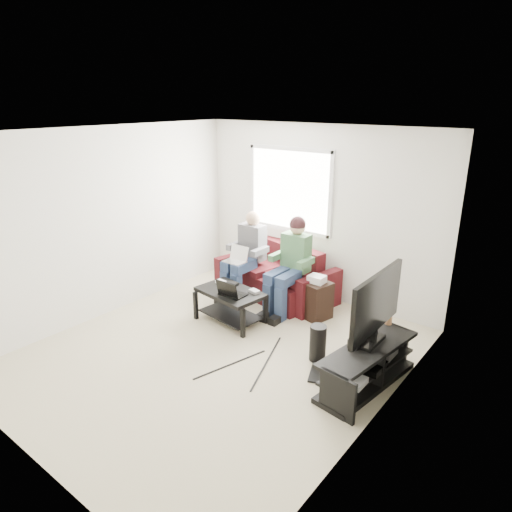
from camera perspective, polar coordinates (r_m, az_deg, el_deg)
The scene contains 26 objects.
floor at distance 5.69m, azimuth -4.84°, elevation -11.96°, with size 4.50×4.50×0.00m, color beige.
ceiling at distance 4.89m, azimuth -5.72°, elevation 15.14°, with size 4.50×4.50×0.00m, color white.
wall_back at distance 6.88m, azimuth 7.68°, elevation 5.26°, with size 4.50×4.50×0.00m, color silver.
wall_front at distance 3.95m, azimuth -28.31°, elevation -7.77°, with size 4.50×4.50×0.00m, color silver.
wall_left at distance 6.62m, azimuth -18.03°, elevation 3.92°, with size 4.50×4.50×0.00m, color silver.
wall_right at distance 4.12m, azimuth 15.62°, elevation -4.96°, with size 4.50×4.50×0.00m, color silver.
window at distance 7.06m, azimuth 4.19°, elevation 8.23°, with size 1.48×0.04×1.28m.
sofa at distance 7.05m, azimuth 2.74°, elevation -2.82°, with size 1.85×1.07×0.79m.
person_left at distance 6.92m, azimuth -1.26°, elevation 0.50°, with size 0.40×0.70×1.32m.
person_right at distance 6.46m, azimuth 4.35°, elevation -0.36°, with size 0.40×0.71×1.37m.
laptop_silver at distance 6.75m, azimuth -2.57°, elevation -0.26°, with size 0.32×0.22×0.24m, color silver, non-canonical shape.
coffee_table at distance 6.27m, azimuth -3.23°, elevation -5.36°, with size 0.97×0.67×0.46m.
laptop_black at distance 6.05m, azimuth -2.91°, elevation -3.83°, with size 0.34×0.24×0.24m, color black, non-canonical shape.
controller_a at distance 6.47m, azimuth -4.43°, elevation -3.24°, with size 0.14×0.09×0.04m, color silver.
controller_b at distance 6.40m, azimuth -2.87°, elevation -3.47°, with size 0.14×0.09×0.04m, color black.
controller_c at distance 6.14m, azimuth -0.22°, elevation -4.44°, with size 0.14×0.09×0.04m, color gray.
tv_stand at distance 5.16m, azimuth 13.70°, elevation -13.42°, with size 0.59×1.41×0.45m.
tv at distance 4.91m, azimuth 14.81°, elevation -5.87°, with size 0.12×1.10×0.81m.
soundbar at distance 5.13m, azimuth 13.21°, elevation -9.71°, with size 0.12×0.50×0.10m, color black.
drink_cup at distance 5.54m, azimuth 16.25°, elevation -7.60°, with size 0.08×0.08×0.12m, color #A77348.
console_white at distance 4.81m, azimuth 11.68°, elevation -14.89°, with size 0.30×0.22×0.06m, color silver.
console_grey at distance 5.36m, azimuth 15.14°, elevation -11.26°, with size 0.34×0.26×0.08m, color gray.
console_black at distance 5.08m, azimuth 13.52°, elevation -12.98°, with size 0.38×0.30×0.07m, color black.
subwoofer at distance 5.48m, azimuth 7.73°, elevation -10.73°, with size 0.19×0.19×0.44m, color black.
keyboard_floor at distance 5.34m, azimuth 7.55°, elevation -14.20°, with size 0.14×0.41×0.02m, color black.
end_table at distance 6.44m, azimuth 7.50°, elevation -5.33°, with size 0.36×0.36×0.63m.
Camera 1 is at (3.36, -3.53, 2.94)m, focal length 32.00 mm.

